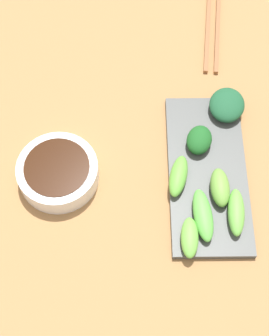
# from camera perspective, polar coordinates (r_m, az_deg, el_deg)

# --- Properties ---
(tabletop) EXTENTS (2.10, 2.10, 0.02)m
(tabletop) POSITION_cam_1_polar(r_m,az_deg,el_deg) (0.89, -0.12, -0.17)
(tabletop) COLOR #A47647
(tabletop) RESTS_ON ground
(sauce_bowl) EXTENTS (0.14, 0.14, 0.04)m
(sauce_bowl) POSITION_cam_1_polar(r_m,az_deg,el_deg) (0.86, -8.40, -0.44)
(sauce_bowl) COLOR white
(sauce_bowl) RESTS_ON tabletop
(serving_plate) EXTENTS (0.13, 0.30, 0.01)m
(serving_plate) POSITION_cam_1_polar(r_m,az_deg,el_deg) (0.88, 8.23, -0.51)
(serving_plate) COLOR #4B4E4D
(serving_plate) RESTS_ON tabletop
(broccoli_leafy_0) EXTENTS (0.06, 0.07, 0.03)m
(broccoli_leafy_0) POSITION_cam_1_polar(r_m,az_deg,el_deg) (0.89, 7.34, 3.12)
(broccoli_leafy_0) COLOR #1B5B22
(broccoli_leafy_0) RESTS_ON serving_plate
(broccoli_stalk_1) EXTENTS (0.03, 0.07, 0.03)m
(broccoli_stalk_1) POSITION_cam_1_polar(r_m,az_deg,el_deg) (0.85, 9.63, -2.15)
(broccoli_stalk_1) COLOR #6DA541
(broccoli_stalk_1) RESTS_ON serving_plate
(broccoli_leafy_2) EXTENTS (0.08, 0.09, 0.03)m
(broccoli_leafy_2) POSITION_cam_1_polar(r_m,az_deg,el_deg) (0.93, 10.37, 6.93)
(broccoli_leafy_2) COLOR #1D5532
(broccoli_leafy_2) RESTS_ON serving_plate
(broccoli_stalk_3) EXTENTS (0.03, 0.08, 0.02)m
(broccoli_stalk_3) POSITION_cam_1_polar(r_m,az_deg,el_deg) (0.84, 11.38, -4.85)
(broccoli_stalk_3) COLOR #68B746
(broccoli_stalk_3) RESTS_ON serving_plate
(broccoli_stalk_4) EXTENTS (0.04, 0.09, 0.02)m
(broccoli_stalk_4) POSITION_cam_1_polar(r_m,az_deg,el_deg) (0.83, 7.76, -5.23)
(broccoli_stalk_4) COLOR #5DB847
(broccoli_stalk_4) RESTS_ON serving_plate
(broccoli_stalk_5) EXTENTS (0.05, 0.08, 0.02)m
(broccoli_stalk_5) POSITION_cam_1_polar(r_m,az_deg,el_deg) (0.85, 5.03, -0.91)
(broccoli_stalk_5) COLOR #62B03D
(broccoli_stalk_5) RESTS_ON serving_plate
(broccoli_stalk_6) EXTENTS (0.03, 0.07, 0.02)m
(broccoli_stalk_6) POSITION_cam_1_polar(r_m,az_deg,el_deg) (0.81, 6.29, -7.72)
(broccoli_stalk_6) COLOR #6AB644
(broccoli_stalk_6) RESTS_ON serving_plate
(chopsticks) EXTENTS (0.05, 0.23, 0.01)m
(chopsticks) POSITION_cam_1_polar(r_m,az_deg,el_deg) (1.07, 8.81, 15.29)
(chopsticks) COLOR #915B36
(chopsticks) RESTS_ON tabletop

